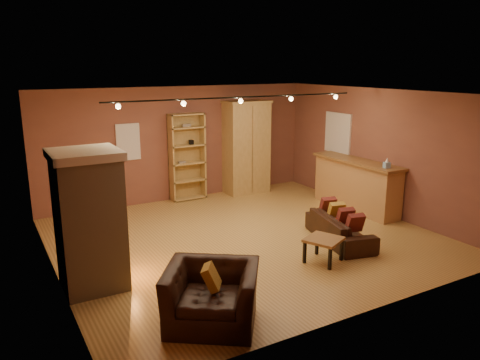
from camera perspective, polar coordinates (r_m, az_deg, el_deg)
floor at (r=9.25m, az=0.70°, el=-7.08°), size 7.00×7.00×0.00m
ceiling at (r=8.65m, az=0.75°, el=10.51°), size 7.00×7.00×0.00m
back_wall at (r=11.71m, az=-7.35°, el=4.41°), size 7.00×0.02×2.80m
left_wall at (r=7.74m, az=-22.26°, el=-1.47°), size 0.02×6.50×2.80m
right_wall at (r=11.00m, az=16.69°, el=3.32°), size 0.02×6.50×2.80m
fireplace at (r=7.33m, az=-17.82°, el=-4.69°), size 1.01×0.98×2.12m
back_window at (r=11.25m, az=-13.49°, el=4.53°), size 0.56×0.04×0.86m
bookcase at (r=11.71m, az=-6.56°, el=2.93°), size 0.88×0.34×2.16m
armoire at (r=12.23m, az=0.78°, el=4.03°), size 1.19×0.67×2.41m
bar_counter at (r=11.22m, az=13.97°, el=-0.52°), size 0.65×2.45×1.17m
tissue_box at (r=10.40m, az=17.47°, el=1.91°), size 0.13×0.13×0.21m
right_window at (r=11.93m, az=11.84°, el=5.63°), size 0.05×0.90×1.00m
loveseat at (r=9.17m, az=12.10°, el=-5.21°), size 0.91×1.81×0.74m
armchair at (r=6.22m, az=-3.49°, el=-12.80°), size 1.42×1.31×1.04m
coffee_table at (r=8.19m, az=10.16°, el=-7.42°), size 0.75×0.75×0.43m
track_rail at (r=8.83m, az=0.08°, el=9.86°), size 5.20×0.09×0.13m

